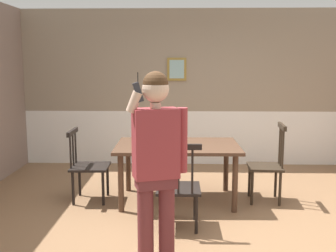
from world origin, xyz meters
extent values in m
plane|color=#846042|center=(0.00, 0.00, 0.00)|extent=(6.55, 6.55, 0.00)
cube|color=gray|center=(0.00, 2.82, 1.84)|extent=(5.96, 0.12, 1.77)
cube|color=white|center=(0.00, 2.83, 0.48)|extent=(5.96, 0.14, 0.96)
cube|color=white|center=(0.00, 2.80, 0.96)|extent=(5.96, 0.05, 0.06)
cube|color=olive|center=(-0.21, 2.74, 1.69)|extent=(0.33, 0.03, 0.40)
cube|color=#93BDBF|center=(-0.21, 2.73, 1.69)|extent=(0.25, 0.01, 0.32)
cube|color=#4C3323|center=(-0.19, 0.77, 0.74)|extent=(1.60, 1.05, 0.04)
cylinder|color=#4C3323|center=(-0.87, 0.35, 0.36)|extent=(0.07, 0.07, 0.72)
cylinder|color=#4C3323|center=(0.51, 0.37, 0.36)|extent=(0.07, 0.07, 0.72)
cylinder|color=#4C3323|center=(-0.89, 1.18, 0.36)|extent=(0.07, 0.07, 0.72)
cylinder|color=#4C3323|center=(0.49, 1.20, 0.36)|extent=(0.07, 0.07, 0.72)
cube|color=#2D2319|center=(0.95, 0.79, 0.46)|extent=(0.47, 0.47, 0.03)
cube|color=#2D2319|center=(1.15, 0.78, 1.00)|extent=(0.07, 0.44, 0.06)
cylinder|color=#2D2319|center=(1.14, 0.65, 0.75)|extent=(0.02, 0.02, 0.55)
cylinder|color=#2D2319|center=(1.15, 0.78, 0.75)|extent=(0.02, 0.02, 0.55)
cylinder|color=#2D2319|center=(1.16, 0.91, 0.75)|extent=(0.02, 0.02, 0.55)
cylinder|color=#2D2319|center=(0.76, 0.63, 0.22)|extent=(0.04, 0.04, 0.45)
cylinder|color=#2D2319|center=(0.79, 0.98, 0.22)|extent=(0.04, 0.04, 0.45)
cylinder|color=#2D2319|center=(1.11, 0.61, 0.22)|extent=(0.04, 0.04, 0.45)
cylinder|color=#2D2319|center=(1.14, 0.95, 0.22)|extent=(0.04, 0.04, 0.45)
cube|color=black|center=(-0.18, -0.09, 0.44)|extent=(0.48, 0.48, 0.03)
cube|color=black|center=(-0.18, -0.31, 0.95)|extent=(0.48, 0.04, 0.06)
cylinder|color=black|center=(-0.32, -0.31, 0.72)|extent=(0.02, 0.02, 0.53)
cylinder|color=black|center=(-0.18, -0.31, 0.72)|extent=(0.02, 0.02, 0.53)
cylinder|color=black|center=(-0.03, -0.31, 0.72)|extent=(0.02, 0.02, 0.53)
cylinder|color=black|center=(-0.37, 0.10, 0.21)|extent=(0.04, 0.04, 0.42)
cylinder|color=black|center=(0.02, 0.10, 0.21)|extent=(0.04, 0.04, 0.42)
cylinder|color=black|center=(-0.37, -0.28, 0.21)|extent=(0.04, 0.04, 0.42)
cylinder|color=black|center=(0.02, -0.28, 0.21)|extent=(0.04, 0.04, 0.42)
cube|color=black|center=(-1.33, 0.76, 0.46)|extent=(0.49, 0.49, 0.03)
cube|color=black|center=(-1.55, 0.75, 0.92)|extent=(0.05, 0.48, 0.06)
cylinder|color=black|center=(-1.55, 0.89, 0.71)|extent=(0.02, 0.02, 0.48)
cylinder|color=black|center=(-1.55, 0.75, 0.71)|extent=(0.02, 0.02, 0.48)
cylinder|color=black|center=(-1.55, 0.61, 0.71)|extent=(0.02, 0.02, 0.48)
cylinder|color=black|center=(-1.14, 0.95, 0.22)|extent=(0.04, 0.04, 0.44)
cylinder|color=black|center=(-1.13, 0.57, 0.22)|extent=(0.04, 0.04, 0.44)
cylinder|color=black|center=(-1.53, 0.94, 0.22)|extent=(0.04, 0.04, 0.44)
cylinder|color=black|center=(-1.52, 0.56, 0.22)|extent=(0.04, 0.04, 0.44)
cylinder|color=brown|center=(-0.28, -1.01, 0.42)|extent=(0.14, 0.14, 0.83)
cylinder|color=brown|center=(-0.46, -1.06, 0.42)|extent=(0.14, 0.14, 0.83)
cube|color=brown|center=(-0.37, -1.03, 0.80)|extent=(0.38, 0.28, 0.12)
cube|color=#993338|center=(-0.37, -1.03, 1.13)|extent=(0.42, 0.31, 0.59)
cylinder|color=#993338|center=(-0.14, -0.97, 1.14)|extent=(0.09, 0.09, 0.56)
cylinder|color=beige|center=(-0.54, -1.10, 1.48)|extent=(0.15, 0.11, 0.19)
cylinder|color=beige|center=(-0.37, -1.03, 1.45)|extent=(0.09, 0.09, 0.05)
sphere|color=beige|center=(-0.37, -1.03, 1.59)|extent=(0.23, 0.23, 0.23)
sphere|color=#472D19|center=(-0.37, -1.03, 1.63)|extent=(0.21, 0.21, 0.21)
cube|color=#2D2D33|center=(-0.51, -1.11, 1.57)|extent=(0.10, 0.06, 0.17)
cylinder|color=black|center=(-0.51, -1.11, 1.69)|extent=(0.01, 0.01, 0.08)
camera|label=1|loc=(-0.17, -4.39, 1.80)|focal=43.51mm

